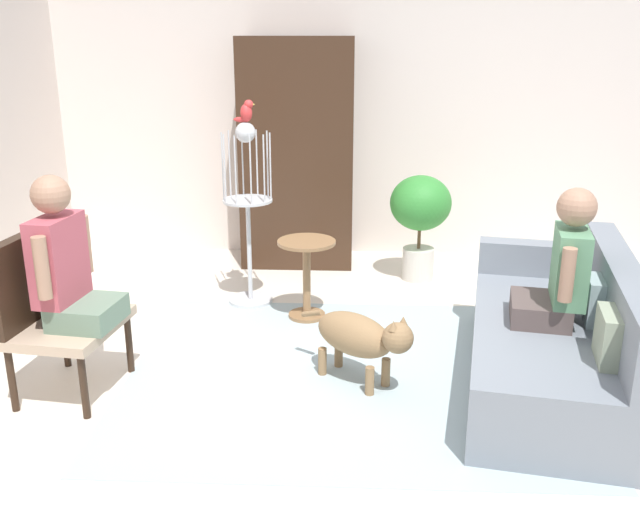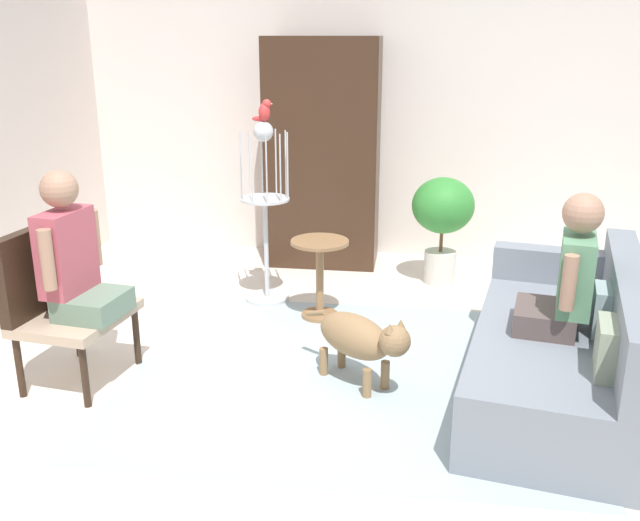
% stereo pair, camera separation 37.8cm
% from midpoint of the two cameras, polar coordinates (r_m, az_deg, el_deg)
% --- Properties ---
extents(ground_plane, '(6.60, 6.60, 0.00)m').
position_cam_midpoint_polar(ground_plane, '(4.58, -1.78, -9.46)').
color(ground_plane, beige).
extents(back_wall, '(6.05, 0.12, 2.69)m').
position_cam_midpoint_polar(back_wall, '(6.91, -0.05, 11.62)').
color(back_wall, silver).
rests_on(back_wall, ground).
extents(area_rug, '(2.82, 2.44, 0.01)m').
position_cam_midpoint_polar(area_rug, '(4.61, -0.14, -9.18)').
color(area_rug, '#9EB2B7').
rests_on(area_rug, ground).
extents(couch, '(1.27, 2.13, 0.83)m').
position_cam_midpoint_polar(couch, '(4.53, 16.62, -6.39)').
color(couch, slate).
rests_on(couch, ground).
extents(armchair, '(0.64, 0.76, 0.99)m').
position_cam_midpoint_polar(armchair, '(4.57, -23.58, -3.21)').
color(armchair, black).
rests_on(armchair, ground).
extents(person_on_couch, '(0.48, 0.56, 0.83)m').
position_cam_midpoint_polar(person_on_couch, '(4.33, 16.80, -0.70)').
color(person_on_couch, '#514341').
extents(person_on_armchair, '(0.47, 0.55, 0.90)m').
position_cam_midpoint_polar(person_on_armchair, '(4.41, -22.37, -0.30)').
color(person_on_armchair, slate).
extents(round_end_table, '(0.44, 0.44, 0.62)m').
position_cam_midpoint_polar(round_end_table, '(5.35, -3.12, -0.83)').
color(round_end_table, olive).
rests_on(round_end_table, ground).
extents(dog, '(0.71, 0.62, 0.52)m').
position_cam_midpoint_polar(dog, '(4.36, 0.79, -6.24)').
color(dog, olive).
rests_on(dog, ground).
extents(bird_cage_stand, '(0.39, 0.39, 1.47)m').
position_cam_midpoint_polar(bird_cage_stand, '(5.61, -7.82, 3.71)').
color(bird_cage_stand, silver).
rests_on(bird_cage_stand, ground).
extents(parrot, '(0.17, 0.10, 0.17)m').
position_cam_midpoint_polar(parrot, '(5.46, -8.05, 11.93)').
color(parrot, red).
rests_on(parrot, bird_cage_stand).
extents(potted_plant, '(0.54, 0.54, 0.95)m').
position_cam_midpoint_polar(potted_plant, '(6.17, 6.46, 3.96)').
color(potted_plant, beige).
rests_on(potted_plant, ground).
extents(armoire_cabinet, '(1.04, 0.56, 2.10)m').
position_cam_midpoint_polar(armoire_cabinet, '(6.57, -3.52, 8.66)').
color(armoire_cabinet, '#382316').
rests_on(armoire_cabinet, ground).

